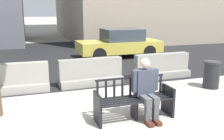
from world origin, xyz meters
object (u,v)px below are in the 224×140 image
at_px(jersey_barrier_right, 161,68).
at_px(car_taxi_near, 120,43).
at_px(jersey_barrier_centre, 91,74).
at_px(street_bench, 134,101).
at_px(seated_person, 146,88).
at_px(jersey_barrier_left, 13,81).
at_px(trash_bin, 212,74).

relative_size(jersey_barrier_right, car_taxi_near, 0.48).
height_order(jersey_barrier_centre, car_taxi_near, car_taxi_near).
distance_m(street_bench, seated_person, 0.39).
xyz_separation_m(seated_person, jersey_barrier_right, (2.06, 2.95, -0.35)).
bearing_deg(car_taxi_near, jersey_barrier_left, -138.23).
relative_size(street_bench, seated_person, 1.29).
height_order(street_bench, jersey_barrier_centre, street_bench).
bearing_deg(street_bench, jersey_barrier_left, 132.65).
relative_size(street_bench, jersey_barrier_right, 0.84).
bearing_deg(street_bench, jersey_barrier_right, 51.30).
relative_size(car_taxi_near, trash_bin, 5.08).
bearing_deg(street_bench, car_taxi_near, 71.95).
bearing_deg(jersey_barrier_centre, car_taxi_near, 59.20).
bearing_deg(seated_person, jersey_barrier_right, 55.02).
relative_size(jersey_barrier_centre, car_taxi_near, 0.49).
height_order(seated_person, car_taxi_near, car_taxi_near).
xyz_separation_m(jersey_barrier_left, jersey_barrier_right, (4.87, 0.11, 0.00)).
bearing_deg(jersey_barrier_left, jersey_barrier_right, 1.31).
height_order(jersey_barrier_centre, trash_bin, jersey_barrier_centre).
height_order(street_bench, jersey_barrier_left, street_bench).
bearing_deg(seated_person, jersey_barrier_left, 134.75).
xyz_separation_m(seated_person, jersey_barrier_left, (-2.81, 2.83, -0.35)).
relative_size(seated_person, jersey_barrier_right, 0.65).
height_order(street_bench, car_taxi_near, car_taxi_near).
bearing_deg(jersey_barrier_right, car_taxi_near, 89.84).
bearing_deg(car_taxi_near, jersey_barrier_right, -90.16).
height_order(jersey_barrier_left, trash_bin, jersey_barrier_left).
distance_m(jersey_barrier_right, car_taxi_near, 4.27).
bearing_deg(seated_person, jersey_barrier_centre, 100.11).
xyz_separation_m(seated_person, jersey_barrier_centre, (-0.51, 2.86, -0.35)).
height_order(jersey_barrier_centre, jersey_barrier_right, same).
bearing_deg(jersey_barrier_left, trash_bin, -14.56).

